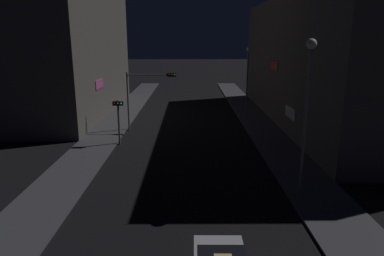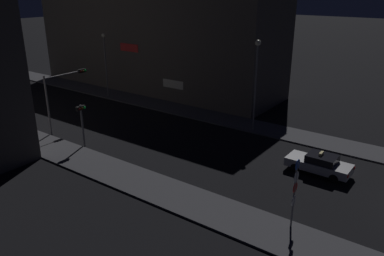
# 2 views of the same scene
# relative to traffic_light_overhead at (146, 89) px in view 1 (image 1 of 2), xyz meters

# --- Properties ---
(sidewalk_left) EXTENTS (3.24, 65.95, 0.12)m
(sidewalk_left) POSITION_rel_traffic_light_overhead_xyz_m (-3.55, 2.02, -3.81)
(sidewalk_left) COLOR #424247
(sidewalk_left) RESTS_ON ground_plane
(sidewalk_right) EXTENTS (3.24, 65.95, 0.12)m
(sidewalk_right) POSITION_rel_traffic_light_overhead_xyz_m (10.71, 2.02, -3.81)
(sidewalk_right) COLOR #424247
(sidewalk_right) RESTS_ON ground_plane
(building_facade_left) EXTENTS (10.04, 24.75, 21.30)m
(building_facade_left) POSITION_rel_traffic_light_overhead_xyz_m (-10.15, 8.70, 6.78)
(building_facade_left) COLOR #514C47
(building_facade_left) RESTS_ON ground_plane
(building_facade_right) EXTENTS (9.43, 32.50, 12.25)m
(building_facade_right) POSITION_rel_traffic_light_overhead_xyz_m (17.00, 3.83, 2.25)
(building_facade_right) COLOR #514C47
(building_facade_right) RESTS_ON ground_plane
(traffic_light_overhead) EXTENTS (4.45, 0.42, 5.34)m
(traffic_light_overhead) POSITION_rel_traffic_light_overhead_xyz_m (0.00, 0.00, 0.00)
(traffic_light_overhead) COLOR slate
(traffic_light_overhead) RESTS_ON ground_plane
(traffic_light_left_kerb) EXTENTS (0.80, 0.42, 3.57)m
(traffic_light_left_kerb) POSITION_rel_traffic_light_overhead_xyz_m (-1.68, -4.49, -1.30)
(traffic_light_left_kerb) COLOR slate
(traffic_light_left_kerb) RESTS_ON ground_plane
(street_lamp_near_block) EXTENTS (0.52, 0.52, 8.06)m
(street_lamp_near_block) POSITION_rel_traffic_light_overhead_xyz_m (9.77, -13.97, 1.69)
(street_lamp_near_block) COLOR slate
(street_lamp_near_block) RESTS_ON sidewalk_right
(street_lamp_far_block) EXTENTS (0.46, 0.46, 7.27)m
(street_lamp_far_block) POSITION_rel_traffic_light_overhead_xyz_m (9.90, 5.38, 0.93)
(street_lamp_far_block) COLOR slate
(street_lamp_far_block) RESTS_ON sidewalk_right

